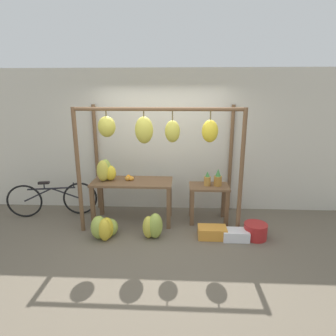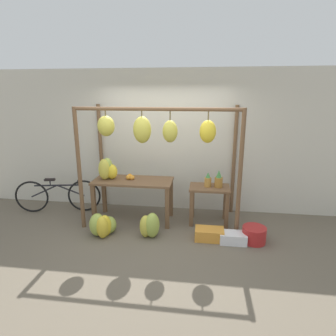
% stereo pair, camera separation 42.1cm
% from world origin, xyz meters
% --- Properties ---
extents(ground_plane, '(20.00, 20.00, 0.00)m').
position_xyz_m(ground_plane, '(0.00, 0.00, 0.00)').
color(ground_plane, '#665B4C').
extents(shop_wall_back, '(8.00, 0.08, 2.80)m').
position_xyz_m(shop_wall_back, '(0.00, 1.48, 1.40)').
color(shop_wall_back, beige).
rests_on(shop_wall_back, ground_plane).
extents(stall_awning, '(2.76, 1.20, 2.13)m').
position_xyz_m(stall_awning, '(-0.04, 0.50, 1.60)').
color(stall_awning, brown).
rests_on(stall_awning, ground_plane).
extents(display_table_main, '(1.45, 0.64, 0.79)m').
position_xyz_m(display_table_main, '(-0.52, 0.77, 0.66)').
color(display_table_main, brown).
rests_on(display_table_main, ground_plane).
extents(display_table_side, '(0.72, 0.49, 0.70)m').
position_xyz_m(display_table_side, '(0.88, 0.85, 0.51)').
color(display_table_side, brown).
rests_on(display_table_side, ground_plane).
extents(banana_pile_on_table, '(0.39, 0.32, 0.40)m').
position_xyz_m(banana_pile_on_table, '(-0.99, 0.76, 0.97)').
color(banana_pile_on_table, yellow).
rests_on(banana_pile_on_table, display_table_main).
extents(orange_pile, '(0.16, 0.18, 0.09)m').
position_xyz_m(orange_pile, '(-0.57, 0.80, 0.83)').
color(orange_pile, orange).
rests_on(orange_pile, display_table_main).
extents(pineapple_cluster, '(0.32, 0.15, 0.32)m').
position_xyz_m(pineapple_cluster, '(0.97, 0.85, 0.83)').
color(pineapple_cluster, '#B27F38').
rests_on(pineapple_cluster, display_table_side).
extents(banana_pile_ground_left, '(0.45, 0.46, 0.39)m').
position_xyz_m(banana_pile_ground_left, '(-0.89, 0.10, 0.18)').
color(banana_pile_ground_left, yellow).
rests_on(banana_pile_ground_left, ground_plane).
extents(banana_pile_ground_right, '(0.40, 0.35, 0.43)m').
position_xyz_m(banana_pile_ground_right, '(-0.09, 0.15, 0.21)').
color(banana_pile_ground_right, '#9EB247').
rests_on(banana_pile_ground_right, ground_plane).
extents(fruit_crate_white, '(0.47, 0.28, 0.19)m').
position_xyz_m(fruit_crate_white, '(0.90, 0.20, 0.09)').
color(fruit_crate_white, orange).
rests_on(fruit_crate_white, ground_plane).
extents(blue_bucket, '(0.38, 0.38, 0.26)m').
position_xyz_m(blue_bucket, '(1.61, 0.22, 0.13)').
color(blue_bucket, '#AD2323').
rests_on(blue_bucket, ground_plane).
extents(parked_bicycle, '(1.67, 0.36, 0.70)m').
position_xyz_m(parked_bicycle, '(-2.13, 0.94, 0.34)').
color(parked_bicycle, black).
rests_on(parked_bicycle, ground_plane).
extents(fruit_crate_purple, '(0.42, 0.25, 0.17)m').
position_xyz_m(fruit_crate_purple, '(1.28, 0.15, 0.08)').
color(fruit_crate_purple, silver).
rests_on(fruit_crate_purple, ground_plane).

